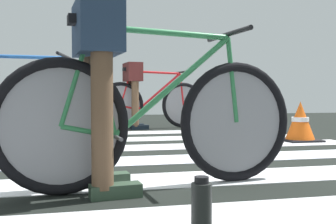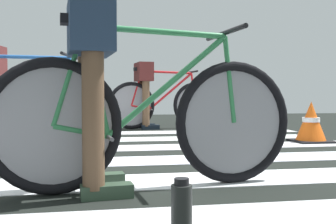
{
  "view_description": "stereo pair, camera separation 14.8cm",
  "coord_description": "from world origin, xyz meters",
  "px_view_note": "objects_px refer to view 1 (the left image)",
  "views": [
    {
      "loc": [
        -0.17,
        -3.31,
        0.54
      ],
      "look_at": [
        0.44,
        -0.57,
        0.42
      ],
      "focal_mm": 42.43,
      "sensor_mm": 36.0,
      "label": 1
    },
    {
      "loc": [
        -0.02,
        -3.31,
        0.54
      ],
      "look_at": [
        0.44,
        -0.57,
        0.42
      ],
      "focal_mm": 42.43,
      "sensor_mm": 36.0,
      "label": 2
    }
  ],
  "objects_px": {
    "bicycle_1_of_3": "(154,119)",
    "traffic_cone": "(300,122)",
    "cyclist_3_of_3": "(133,86)",
    "bicycle_3_of_3": "(153,104)",
    "water_bottle": "(201,210)",
    "cyclist_1_of_3": "(98,70)",
    "bicycle_2_of_3": "(15,110)"
  },
  "relations": [
    {
      "from": "water_bottle",
      "to": "traffic_cone",
      "type": "bearing_deg",
      "value": 53.37
    },
    {
      "from": "bicycle_1_of_3",
      "to": "cyclist_1_of_3",
      "type": "bearing_deg",
      "value": 180.0
    },
    {
      "from": "water_bottle",
      "to": "traffic_cone",
      "type": "xyz_separation_m",
      "value": [
        1.99,
        2.67,
        0.1
      ]
    },
    {
      "from": "cyclist_3_of_3",
      "to": "traffic_cone",
      "type": "xyz_separation_m",
      "value": [
        1.63,
        -1.98,
        -0.44
      ]
    },
    {
      "from": "bicycle_1_of_3",
      "to": "cyclist_3_of_3",
      "type": "xyz_separation_m",
      "value": [
        0.38,
        3.84,
        0.27
      ]
    },
    {
      "from": "cyclist_1_of_3",
      "to": "bicycle_3_of_3",
      "type": "bearing_deg",
      "value": 68.94
    },
    {
      "from": "bicycle_1_of_3",
      "to": "bicycle_2_of_3",
      "type": "relative_size",
      "value": 1.01
    },
    {
      "from": "bicycle_1_of_3",
      "to": "cyclist_3_of_3",
      "type": "height_order",
      "value": "cyclist_3_of_3"
    },
    {
      "from": "bicycle_3_of_3",
      "to": "cyclist_3_of_3",
      "type": "xyz_separation_m",
      "value": [
        -0.31,
        -0.04,
        0.27
      ]
    },
    {
      "from": "bicycle_1_of_3",
      "to": "cyclist_3_of_3",
      "type": "bearing_deg",
      "value": 77.58
    },
    {
      "from": "bicycle_3_of_3",
      "to": "traffic_cone",
      "type": "height_order",
      "value": "bicycle_3_of_3"
    },
    {
      "from": "bicycle_3_of_3",
      "to": "bicycle_1_of_3",
      "type": "bearing_deg",
      "value": -107.18
    },
    {
      "from": "cyclist_1_of_3",
      "to": "bicycle_2_of_3",
      "type": "relative_size",
      "value": 0.59
    },
    {
      "from": "cyclist_1_of_3",
      "to": "cyclist_3_of_3",
      "type": "relative_size",
      "value": 1.01
    },
    {
      "from": "cyclist_3_of_3",
      "to": "water_bottle",
      "type": "xyz_separation_m",
      "value": [
        -0.36,
        -4.65,
        -0.54
      ]
    },
    {
      "from": "bicycle_2_of_3",
      "to": "bicycle_3_of_3",
      "type": "relative_size",
      "value": 0.99
    },
    {
      "from": "cyclist_1_of_3",
      "to": "traffic_cone",
      "type": "relative_size",
      "value": 2.26
    },
    {
      "from": "cyclist_3_of_3",
      "to": "traffic_cone",
      "type": "relative_size",
      "value": 2.24
    },
    {
      "from": "cyclist_1_of_3",
      "to": "bicycle_3_of_3",
      "type": "xyz_separation_m",
      "value": [
        0.99,
        3.91,
        -0.27
      ]
    },
    {
      "from": "cyclist_3_of_3",
      "to": "cyclist_1_of_3",
      "type": "bearing_deg",
      "value": -107.19
    },
    {
      "from": "water_bottle",
      "to": "traffic_cone",
      "type": "distance_m",
      "value": 3.33
    },
    {
      "from": "bicycle_1_of_3",
      "to": "traffic_cone",
      "type": "bearing_deg",
      "value": 35.92
    },
    {
      "from": "bicycle_1_of_3",
      "to": "bicycle_3_of_3",
      "type": "relative_size",
      "value": 1.0
    },
    {
      "from": "bicycle_1_of_3",
      "to": "bicycle_2_of_3",
      "type": "distance_m",
      "value": 1.95
    },
    {
      "from": "bicycle_3_of_3",
      "to": "traffic_cone",
      "type": "distance_m",
      "value": 2.42
    },
    {
      "from": "bicycle_3_of_3",
      "to": "water_bottle",
      "type": "distance_m",
      "value": 4.75
    },
    {
      "from": "cyclist_1_of_3",
      "to": "traffic_cone",
      "type": "xyz_separation_m",
      "value": [
        2.32,
        1.89,
        -0.44
      ]
    },
    {
      "from": "bicycle_1_of_3",
      "to": "traffic_cone",
      "type": "xyz_separation_m",
      "value": [
        2.01,
        1.86,
        -0.17
      ]
    },
    {
      "from": "bicycle_3_of_3",
      "to": "water_bottle",
      "type": "xyz_separation_m",
      "value": [
        -0.66,
        -4.69,
        -0.28
      ]
    },
    {
      "from": "bicycle_3_of_3",
      "to": "cyclist_3_of_3",
      "type": "relative_size",
      "value": 1.72
    },
    {
      "from": "bicycle_1_of_3",
      "to": "cyclist_3_of_3",
      "type": "distance_m",
      "value": 3.86
    },
    {
      "from": "bicycle_2_of_3",
      "to": "cyclist_1_of_3",
      "type": "bearing_deg",
      "value": -58.07
    }
  ]
}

